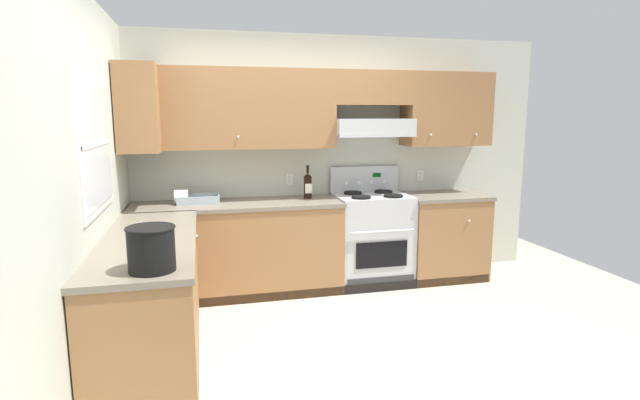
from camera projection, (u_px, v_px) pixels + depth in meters
name	position (u px, v px, depth m)	size (l,w,h in m)	color
ground_plane	(324.00, 342.00, 3.83)	(7.04, 7.04, 0.00)	#B2AA99
wall_back	(326.00, 141.00, 5.13)	(4.68, 0.57, 2.55)	beige
wall_left	(96.00, 173.00, 3.45)	(0.47, 4.00, 2.55)	beige
counter_back_run	(304.00, 245.00, 4.97)	(3.60, 0.65, 0.91)	olive
counter_left_run	(152.00, 301.00, 3.46)	(0.63, 1.91, 0.91)	olive
stove	(372.00, 238.00, 5.14)	(0.76, 0.62, 1.20)	#B7BABC
wine_bottle	(308.00, 185.00, 4.97)	(0.08, 0.08, 0.33)	black
bowl	(198.00, 200.00, 4.72)	(0.40, 0.25, 0.08)	#9EADB7
bucket	(151.00, 248.00, 2.65)	(0.26, 0.26, 0.25)	black
paper_towel_roll	(181.00, 197.00, 4.67)	(0.13, 0.14, 0.14)	white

